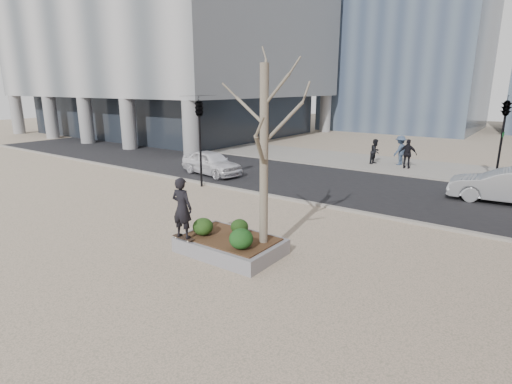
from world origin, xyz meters
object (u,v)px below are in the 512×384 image
Objects in this scene: skateboard at (184,238)px; police_car at (211,163)px; planter at (231,246)px; skateboarder at (182,208)px.

police_car is at bearing 129.62° from skateboard.
police_car is at bearing 134.96° from planter.
skateboarder is (-1.10, -0.88, 1.21)m from planter.
skateboarder is at bearing -141.34° from planter.
skateboard is at bearing 180.00° from skateboarder.
planter is 1.43m from skateboard.
planter is 1.86m from skateboarder.
skateboard reaches higher than planter.
police_car is (-6.87, 8.86, 0.22)m from skateboard.
skateboarder is at bearing 0.00° from skateboard.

